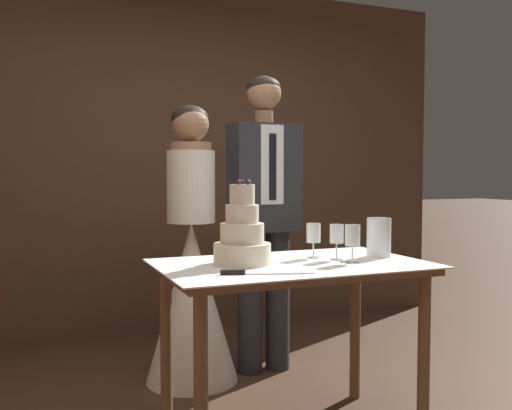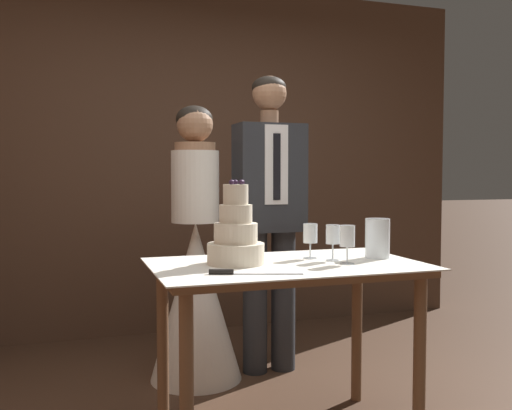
{
  "view_description": "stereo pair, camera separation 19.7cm",
  "coord_description": "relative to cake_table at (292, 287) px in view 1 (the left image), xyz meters",
  "views": [
    {
      "loc": [
        -1.1,
        -2.17,
        1.22
      ],
      "look_at": [
        0.03,
        0.6,
        1.06
      ],
      "focal_mm": 40.0,
      "sensor_mm": 36.0,
      "label": 1
    },
    {
      "loc": [
        -0.91,
        -2.24,
        1.22
      ],
      "look_at": [
        0.03,
        0.6,
        1.06
      ],
      "focal_mm": 40.0,
      "sensor_mm": 36.0,
      "label": 2
    }
  ],
  "objects": [
    {
      "name": "wine_glass_far",
      "position": [
        0.24,
        0.0,
        0.23
      ],
      "size": [
        0.07,
        0.07,
        0.17
      ],
      "color": "silver",
      "rests_on": "cake_table"
    },
    {
      "name": "groom",
      "position": [
        0.23,
        0.87,
        0.32
      ],
      "size": [
        0.41,
        0.25,
        1.81
      ],
      "color": "#282B30",
      "rests_on": "ground_plane"
    },
    {
      "name": "bride",
      "position": [
        -0.23,
        0.87,
        -0.1
      ],
      "size": [
        0.54,
        0.54,
        1.62
      ],
      "color": "white",
      "rests_on": "ground_plane"
    },
    {
      "name": "tiered_cake",
      "position": [
        -0.22,
        0.05,
        0.24
      ],
      "size": [
        0.26,
        0.26,
        0.38
      ],
      "color": "beige",
      "rests_on": "cake_table"
    },
    {
      "name": "wine_glass_near",
      "position": [
        0.25,
        -0.11,
        0.23
      ],
      "size": [
        0.07,
        0.07,
        0.18
      ],
      "color": "silver",
      "rests_on": "cake_table"
    },
    {
      "name": "cake_table",
      "position": [
        0.0,
        0.0,
        0.0
      ],
      "size": [
        1.22,
        0.75,
        0.81
      ],
      "color": "brown",
      "rests_on": "ground_plane"
    },
    {
      "name": "wall_back",
      "position": [
        -0.03,
        1.99,
        0.64
      ],
      "size": [
        4.57,
        0.12,
        2.67
      ],
      "primitive_type": "cube",
      "color": "#513828",
      "rests_on": "ground_plane"
    },
    {
      "name": "hurricane_candle",
      "position": [
        0.48,
        0.02,
        0.2
      ],
      "size": [
        0.12,
        0.12,
        0.19
      ],
      "color": "silver",
      "rests_on": "cake_table"
    },
    {
      "name": "cake_knife",
      "position": [
        -0.29,
        -0.21,
        0.12
      ],
      "size": [
        0.37,
        0.14,
        0.02
      ],
      "rotation": [
        0.0,
        0.0,
        -0.31
      ],
      "color": "silver",
      "rests_on": "cake_table"
    },
    {
      "name": "wine_glass_middle",
      "position": [
        0.16,
        0.1,
        0.22
      ],
      "size": [
        0.07,
        0.07,
        0.17
      ],
      "color": "silver",
      "rests_on": "cake_table"
    }
  ]
}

